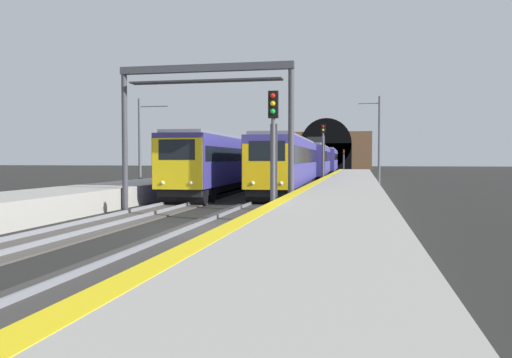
{
  "coord_description": "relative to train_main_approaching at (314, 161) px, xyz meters",
  "views": [
    {
      "loc": [
        -17.72,
        -5.18,
        2.55
      ],
      "look_at": [
        14.55,
        1.39,
        1.26
      ],
      "focal_mm": 36.6,
      "sensor_mm": 36.0,
      "label": 1
    }
  ],
  "objects": [
    {
      "name": "tunnel_portal",
      "position": [
        54.52,
        2.3,
        1.85
      ],
      "size": [
        2.62,
        19.0,
        11.11
      ],
      "color": "brown",
      "rests_on": "ground_plane"
    },
    {
      "name": "catenary_mast_far",
      "position": [
        -21.04,
        11.16,
        1.32
      ],
      "size": [
        0.22,
        2.35,
        7.04
      ],
      "color": "#595B60",
      "rests_on": "ground_plane"
    },
    {
      "name": "track_main_line",
      "position": [
        -39.99,
        0.0,
        -2.27
      ],
      "size": [
        160.0,
        2.92,
        0.21
      ],
      "color": "#383533",
      "rests_on": "ground_plane"
    },
    {
      "name": "overhead_signal_gantry",
      "position": [
        -33.37,
        2.3,
        3.05
      ],
      "size": [
        0.7,
        8.69,
        7.09
      ],
      "color": "#3F3F47",
      "rests_on": "ground_plane"
    },
    {
      "name": "platform_right_edge_strip",
      "position": [
        -39.99,
        -2.35,
        -1.25
      ],
      "size": [
        112.0,
        0.5,
        0.01
      ],
      "primitive_type": "cube",
      "color": "yellow",
      "rests_on": "platform_right"
    },
    {
      "name": "railway_signal_far",
      "position": [
        41.89,
        -1.79,
        0.25
      ],
      "size": [
        0.39,
        0.38,
        4.31
      ],
      "rotation": [
        0.0,
        0.0,
        3.14
      ],
      "color": "#4C4C54",
      "rests_on": "ground_plane"
    },
    {
      "name": "platform_right",
      "position": [
        -39.99,
        -4.15,
        -1.78
      ],
      "size": [
        112.0,
        4.1,
        1.06
      ],
      "primitive_type": "cube",
      "color": "#9E9B93",
      "rests_on": "ground_plane"
    },
    {
      "name": "ground_plane",
      "position": [
        -39.99,
        0.0,
        -2.31
      ],
      "size": [
        320.0,
        320.0,
        0.0
      ],
      "primitive_type": "plane",
      "color": "black"
    },
    {
      "name": "train_adjacent_platform",
      "position": [
        -12.93,
        4.6,
        0.02
      ],
      "size": [
        37.75,
        3.35,
        5.02
      ],
      "rotation": [
        0.0,
        0.0,
        3.17
      ],
      "color": "navy",
      "rests_on": "ground_plane"
    },
    {
      "name": "railway_signal_mid",
      "position": [
        -11.34,
        -1.79,
        0.93
      ],
      "size": [
        0.39,
        0.38,
        5.57
      ],
      "rotation": [
        0.0,
        0.0,
        3.14
      ],
      "color": "#4C4C54",
      "rests_on": "ground_plane"
    },
    {
      "name": "catenary_mast_near",
      "position": [
        -12.14,
        -6.58,
        1.7
      ],
      "size": [
        0.22,
        1.88,
        7.84
      ],
      "color": "#595B60",
      "rests_on": "ground_plane"
    },
    {
      "name": "track_adjacent_line",
      "position": [
        -39.99,
        4.6,
        -2.27
      ],
      "size": [
        160.0,
        2.82,
        0.21
      ],
      "color": "#4C4742",
      "rests_on": "ground_plane"
    },
    {
      "name": "train_main_approaching",
      "position": [
        0.0,
        0.0,
        0.0
      ],
      "size": [
        61.72,
        3.28,
        4.93
      ],
      "rotation": [
        0.0,
        0.0,
        3.17
      ],
      "color": "navy",
      "rests_on": "ground_plane"
    },
    {
      "name": "railway_signal_near",
      "position": [
        -37.71,
        -1.79,
        0.82
      ],
      "size": [
        0.39,
        0.38,
        5.16
      ],
      "rotation": [
        0.0,
        0.0,
        3.14
      ],
      "color": "#4C4C54",
      "rests_on": "ground_plane"
    }
  ]
}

